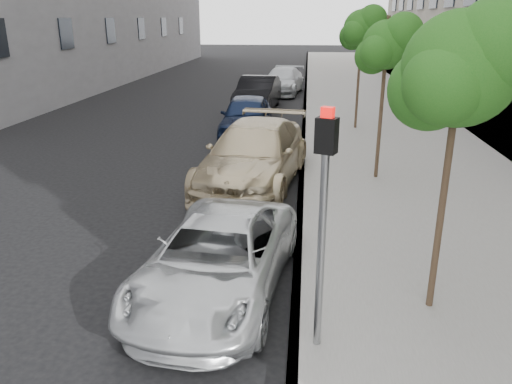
# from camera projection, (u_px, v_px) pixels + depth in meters

# --- Properties ---
(ground) EXTENTS (160.00, 160.00, 0.00)m
(ground) POSITION_uv_depth(u_px,v_px,m) (203.00, 363.00, 6.53)
(ground) COLOR black
(ground) RESTS_ON ground
(sidewalk) EXTENTS (6.40, 72.00, 0.14)m
(sidewalk) POSITION_uv_depth(u_px,v_px,m) (360.00, 95.00, 28.63)
(sidewalk) COLOR gray
(sidewalk) RESTS_ON ground
(curb) EXTENTS (0.15, 72.00, 0.14)m
(curb) POSITION_uv_depth(u_px,v_px,m) (306.00, 94.00, 28.93)
(curb) COLOR #9E9B93
(curb) RESTS_ON ground
(tree_near) EXTENTS (1.82, 1.62, 4.40)m
(tree_near) POSITION_uv_depth(u_px,v_px,m) (462.00, 69.00, 6.43)
(tree_near) COLOR #38281C
(tree_near) RESTS_ON sidewalk
(tree_mid) EXTENTS (1.60, 1.40, 4.27)m
(tree_mid) POSITION_uv_depth(u_px,v_px,m) (388.00, 45.00, 12.54)
(tree_mid) COLOR #38281C
(tree_mid) RESTS_ON sidewalk
(tree_far) EXTENTS (1.70, 1.50, 4.60)m
(tree_far) POSITION_uv_depth(u_px,v_px,m) (362.00, 28.00, 18.55)
(tree_far) COLOR #38281C
(tree_far) RESTS_ON sidewalk
(signal_pole) EXTENTS (0.29, 0.26, 3.17)m
(signal_pole) POSITION_uv_depth(u_px,v_px,m) (323.00, 205.00, 6.05)
(signal_pole) COLOR #939699
(signal_pole) RESTS_ON sidewalk
(minivan) EXTENTS (2.56, 4.69, 1.25)m
(minivan) POSITION_uv_depth(u_px,v_px,m) (217.00, 258.00, 8.00)
(minivan) COLOR silver
(minivan) RESTS_ON ground
(suv) EXTENTS (3.03, 5.91, 1.64)m
(suv) POSITION_uv_depth(u_px,v_px,m) (254.00, 155.00, 13.25)
(suv) COLOR #C4B28B
(suv) RESTS_ON ground
(sedan_blue) EXTENTS (1.94, 4.56, 1.54)m
(sedan_blue) POSITION_uv_depth(u_px,v_px,m) (247.00, 116.00, 18.70)
(sedan_blue) COLOR #101B36
(sedan_blue) RESTS_ON ground
(sedan_black) EXTENTS (2.04, 4.96, 1.60)m
(sedan_black) POSITION_uv_depth(u_px,v_px,m) (258.00, 93.00, 24.08)
(sedan_black) COLOR black
(sedan_black) RESTS_ON ground
(sedan_rear) EXTENTS (2.70, 5.32, 1.48)m
(sedan_rear) POSITION_uv_depth(u_px,v_px,m) (283.00, 81.00, 29.25)
(sedan_rear) COLOR #B3B7BC
(sedan_rear) RESTS_ON ground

